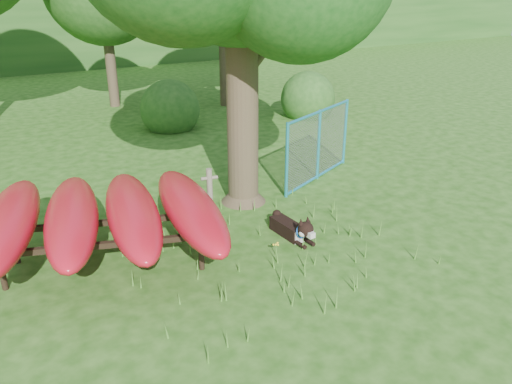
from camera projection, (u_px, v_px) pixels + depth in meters
ground at (288, 283)px, 7.36m from camera, size 80.00×80.00×0.00m
wooden_post at (210, 197)px, 8.88m from camera, size 0.31×0.12×1.12m
kayak_rack at (103, 215)px, 7.50m from camera, size 3.98×4.30×1.14m
husky_dog at (294, 229)px, 8.61m from camera, size 0.30×1.18×0.52m
fence_section at (319, 145)px, 11.09m from camera, size 2.54×1.11×2.65m
wildflower_clump at (276, 245)px, 8.08m from camera, size 0.10×0.10×0.22m
shrub_right at (307, 116)px, 16.82m from camera, size 1.80×1.80×1.80m
shrub_mid at (171, 128)px, 15.39m from camera, size 1.80×1.80×1.80m
wooded_hillside at (1, 7)px, 28.14m from camera, size 80.00×12.00×6.00m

